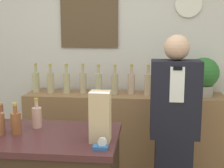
# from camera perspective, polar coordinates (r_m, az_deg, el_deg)

# --- Properties ---
(back_wall) EXTENTS (5.20, 0.09, 2.70)m
(back_wall) POSITION_cam_1_polar(r_m,az_deg,el_deg) (3.52, -0.08, 5.55)
(back_wall) COLOR silver
(back_wall) RESTS_ON ground_plane
(back_shelf) EXTENTS (2.08, 0.44, 0.95)m
(back_shelf) POSITION_cam_1_polar(r_m,az_deg,el_deg) (3.42, 2.17, -9.71)
(back_shelf) COLOR #8E6642
(back_shelf) RESTS_ON ground_plane
(shopkeeper) EXTENTS (0.40, 0.25, 1.59)m
(shopkeeper) POSITION_cam_1_polar(r_m,az_deg,el_deg) (2.71, 11.26, -8.21)
(shopkeeper) COLOR black
(shopkeeper) RESTS_ON ground_plane
(potted_plant) EXTENTS (0.31, 0.31, 0.39)m
(potted_plant) POSITION_cam_1_polar(r_m,az_deg,el_deg) (3.31, 16.42, 1.60)
(potted_plant) COLOR #9E998E
(potted_plant) RESTS_ON back_shelf
(paper_bag) EXTENTS (0.13, 0.12, 0.33)m
(paper_bag) POSITION_cam_1_polar(r_m,az_deg,el_deg) (1.99, -2.17, -5.98)
(paper_bag) COLOR tan
(paper_bag) RESTS_ON display_counter
(tape_dispenser) EXTENTS (0.09, 0.06, 0.07)m
(tape_dispenser) POSITION_cam_1_polar(r_m,az_deg,el_deg) (1.90, -1.99, -11.17)
(tape_dispenser) COLOR #2D66A8
(tape_dispenser) RESTS_ON display_counter
(counter_bottle_4) EXTENTS (0.07, 0.07, 0.22)m
(counter_bottle_4) POSITION_cam_1_polar(r_m,az_deg,el_deg) (2.24, -17.17, -6.74)
(counter_bottle_4) COLOR brown
(counter_bottle_4) RESTS_ON display_counter
(counter_bottle_5) EXTENTS (0.07, 0.07, 0.22)m
(counter_bottle_5) POSITION_cam_1_polar(r_m,az_deg,el_deg) (2.34, -13.57, -5.82)
(counter_bottle_5) COLOR tan
(counter_bottle_5) RESTS_ON display_counter
(shelf_bottle_0) EXTENTS (0.08, 0.08, 0.31)m
(shelf_bottle_0) POSITION_cam_1_polar(r_m,az_deg,el_deg) (3.47, -13.72, 0.49)
(shelf_bottle_0) COLOR tan
(shelf_bottle_0) RESTS_ON back_shelf
(shelf_bottle_1) EXTENTS (0.08, 0.08, 0.31)m
(shelf_bottle_1) POSITION_cam_1_polar(r_m,az_deg,el_deg) (3.39, -11.17, 0.35)
(shelf_bottle_1) COLOR tan
(shelf_bottle_1) RESTS_ON back_shelf
(shelf_bottle_2) EXTENTS (0.08, 0.08, 0.31)m
(shelf_bottle_2) POSITION_cam_1_polar(r_m,az_deg,el_deg) (3.35, -8.30, 0.33)
(shelf_bottle_2) COLOR tan
(shelf_bottle_2) RESTS_ON back_shelf
(shelf_bottle_3) EXTENTS (0.08, 0.08, 0.31)m
(shelf_bottle_3) POSITION_cam_1_polar(r_m,az_deg,el_deg) (3.34, -5.32, 0.36)
(shelf_bottle_3) COLOR tan
(shelf_bottle_3) RESTS_ON back_shelf
(shelf_bottle_4) EXTENTS (0.08, 0.08, 0.31)m
(shelf_bottle_4) POSITION_cam_1_polar(r_m,az_deg,el_deg) (3.28, -2.47, 0.22)
(shelf_bottle_4) COLOR tan
(shelf_bottle_4) RESTS_ON back_shelf
(shelf_bottle_5) EXTENTS (0.08, 0.08, 0.31)m
(shelf_bottle_5) POSITION_cam_1_polar(r_m,az_deg,el_deg) (3.26, 0.52, 0.15)
(shelf_bottle_5) COLOR tan
(shelf_bottle_5) RESTS_ON back_shelf
(shelf_bottle_6) EXTENTS (0.08, 0.08, 0.31)m
(shelf_bottle_6) POSITION_cam_1_polar(r_m,az_deg,el_deg) (3.27, 3.57, 0.18)
(shelf_bottle_6) COLOR tan
(shelf_bottle_6) RESTS_ON back_shelf
(shelf_bottle_7) EXTENTS (0.08, 0.08, 0.31)m
(shelf_bottle_7) POSITION_cam_1_polar(r_m,az_deg,el_deg) (3.24, 6.58, 0.05)
(shelf_bottle_7) COLOR tan
(shelf_bottle_7) RESTS_ON back_shelf
(shelf_bottle_8) EXTENTS (0.08, 0.08, 0.31)m
(shelf_bottle_8) POSITION_cam_1_polar(r_m,az_deg,el_deg) (3.27, 9.60, 0.06)
(shelf_bottle_8) COLOR tan
(shelf_bottle_8) RESTS_ON back_shelf
(shelf_bottle_9) EXTENTS (0.08, 0.08, 0.31)m
(shelf_bottle_9) POSITION_cam_1_polar(r_m,az_deg,el_deg) (3.28, 12.61, -0.02)
(shelf_bottle_9) COLOR tan
(shelf_bottle_9) RESTS_ON back_shelf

